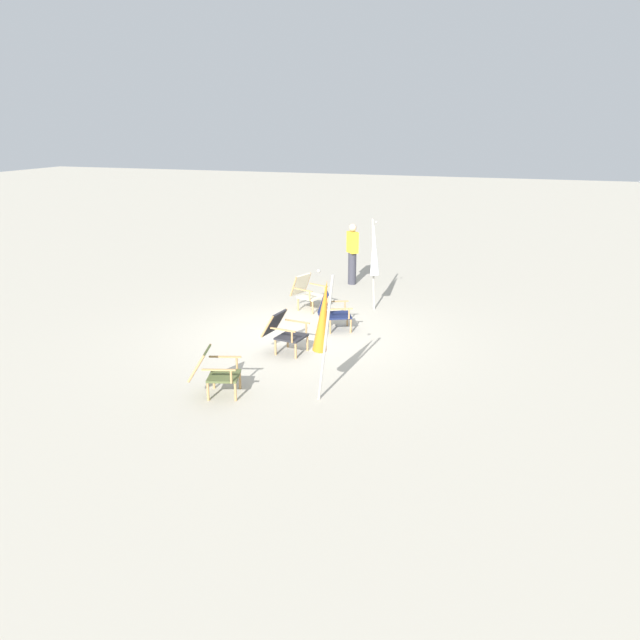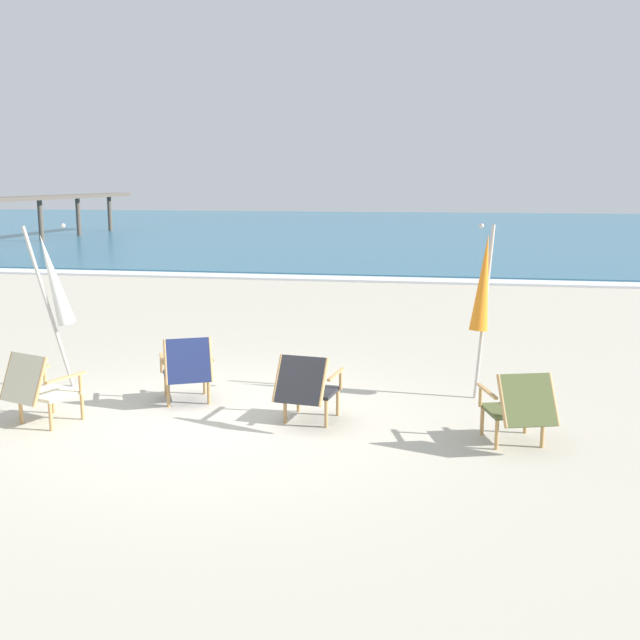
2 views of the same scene
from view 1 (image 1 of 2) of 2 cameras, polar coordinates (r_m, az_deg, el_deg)
name	(u,v)px [view 1 (image 1 of 2)]	position (r m, az deg, el deg)	size (l,w,h in m)	color
ground_plane	(300,335)	(12.81, -1.83, -1.41)	(80.00, 80.00, 0.00)	#B7AF9E
beach_chair_mid_center	(307,291)	(14.51, -1.24, 2.66)	(0.77, 0.85, 0.81)	beige
beach_chair_front_left	(213,370)	(10.09, -9.77, -4.53)	(0.77, 0.91, 0.77)	#515B33
beach_chair_back_right	(283,330)	(11.81, -3.36, -0.96)	(0.67, 0.84, 0.78)	#28282D
beach_chair_back_left	(332,310)	(13.01, 1.10, 0.89)	(0.81, 0.86, 0.82)	#19234C
umbrella_furled_orange	(323,317)	(9.38, 0.30, 0.24)	(0.38, 0.45, 2.11)	#B7B2A8
umbrella_furled_white	(374,251)	(14.43, 4.99, 6.31)	(0.58, 0.39, 2.08)	#B7B2A8
person_near_chairs	(352,253)	(16.72, 2.98, 6.10)	(0.39, 0.37, 1.63)	#383842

